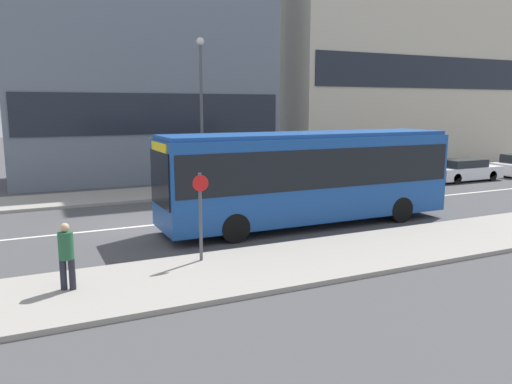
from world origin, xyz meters
TOP-DOWN VIEW (x-y plane):
  - ground_plane at (0.00, 0.00)m, footprint 120.00×120.00m
  - sidewalk_near at (0.00, -6.25)m, footprint 44.00×3.50m
  - sidewalk_far at (0.00, 6.25)m, footprint 44.00×3.50m
  - lane_centerline at (0.00, 0.00)m, footprint 41.80×0.16m
  - apartment_block_left_tower at (2.94, 12.67)m, footprint 15.20×6.41m
  - city_bus at (5.48, -2.35)m, footprint 10.94×2.55m
  - parked_car_0 at (14.04, 3.48)m, footprint 4.07×1.72m
  - parked_car_1 at (19.42, 3.22)m, footprint 4.53×1.76m
  - pedestrian_near_stop at (-3.11, -5.97)m, footprint 0.34×0.34m
  - bus_stop_sign at (0.40, -5.18)m, footprint 0.44×0.12m
  - street_lamp at (3.99, 5.00)m, footprint 0.36×0.36m

SIDE VIEW (x-z plane):
  - ground_plane at x=0.00m, z-range 0.00..0.00m
  - lane_centerline at x=0.00m, z-range 0.00..0.01m
  - sidewalk_near at x=0.00m, z-range 0.00..0.13m
  - sidewalk_far at x=0.00m, z-range 0.00..0.13m
  - parked_car_1 at x=19.42m, z-range -0.02..1.24m
  - parked_car_0 at x=14.04m, z-range -0.05..1.38m
  - pedestrian_near_stop at x=-3.11m, z-range 0.23..1.81m
  - bus_stop_sign at x=0.40m, z-range 0.35..2.77m
  - city_bus at x=5.48m, z-range 0.25..3.63m
  - street_lamp at x=3.99m, z-range 0.90..8.22m
  - apartment_block_left_tower at x=2.94m, z-range -0.01..14.16m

